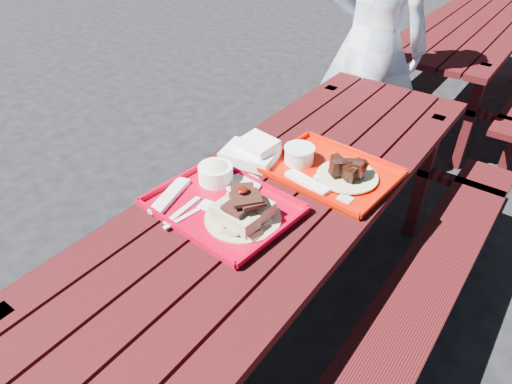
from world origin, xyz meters
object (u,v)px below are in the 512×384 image
picnic_table_near (278,225)px  picnic_table_far (472,44)px  near_tray (227,198)px  far_tray (328,169)px  person (372,46)px

picnic_table_near → picnic_table_far: size_ratio=1.00×
picnic_table_near → near_tray: (-0.09, -0.21, 0.23)m
near_tray → far_tray: (0.19, 0.40, -0.01)m
picnic_table_far → person: person is taller
picnic_table_near → far_tray: bearing=61.8°
picnic_table_near → picnic_table_far: (0.00, 2.80, 0.00)m
near_tray → far_tray: near_tray is taller
person → near_tray: bearing=87.7°
picnic_table_far → near_tray: near_tray is taller
near_tray → far_tray: size_ratio=1.04×
picnic_table_far → far_tray: 2.62m
picnic_table_far → near_tray: bearing=-91.7°
picnic_table_far → near_tray: 3.02m
person → picnic_table_near: bearing=92.3°
picnic_table_far → far_tray: far_tray is taller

